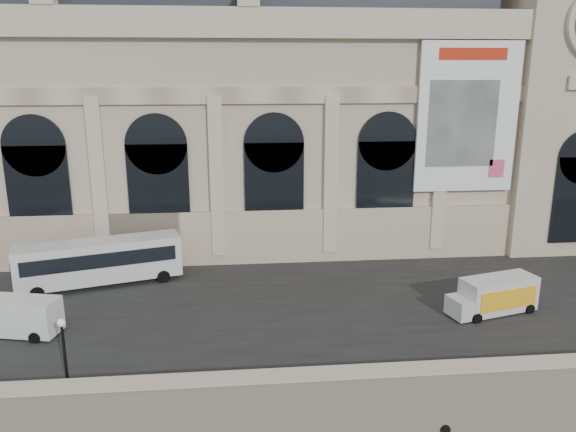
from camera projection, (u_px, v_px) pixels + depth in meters
name	position (u px, v px, depth m)	size (l,w,h in m)	color
quay	(214.00, 251.00, 64.05)	(160.00, 70.00, 6.00)	gray
street	(204.00, 299.00, 43.07)	(160.00, 24.00, 0.06)	#2D2D2D
parapet	(192.00, 389.00, 30.03)	(160.00, 1.40, 1.21)	gray
museum	(146.00, 105.00, 55.23)	(69.00, 18.70, 29.10)	beige
clock_pavilion	(553.00, 66.00, 55.16)	(13.00, 14.72, 36.70)	beige
bus_left	(100.00, 261.00, 45.41)	(13.07, 6.14, 3.79)	silver
van_c	(12.00, 316.00, 37.22)	(6.02, 3.33, 2.53)	silver
box_truck	(494.00, 296.00, 40.44)	(6.97, 3.75, 2.68)	silver
lamp_right	(65.00, 356.00, 30.39)	(0.44, 0.44, 4.33)	black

